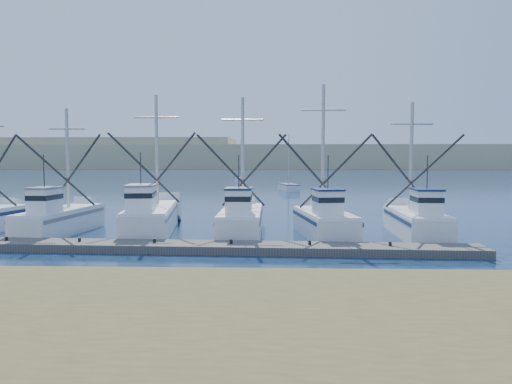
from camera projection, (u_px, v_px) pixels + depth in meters
ground at (306, 283)px, 19.16m from camera, size 500.00×500.00×0.00m
floating_dock at (173, 247)px, 25.73m from camera, size 31.50×3.37×0.42m
dune_ridge at (277, 157)px, 228.15m from camera, size 360.00×60.00×10.00m
trawler_fleet at (196, 220)px, 30.90m from camera, size 30.29×9.80×9.34m
sailboat_near at (289, 187)px, 71.89m from camera, size 3.09×6.00×8.10m
sailboat_far at (241, 180)px, 93.46m from camera, size 2.70×4.96×8.10m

